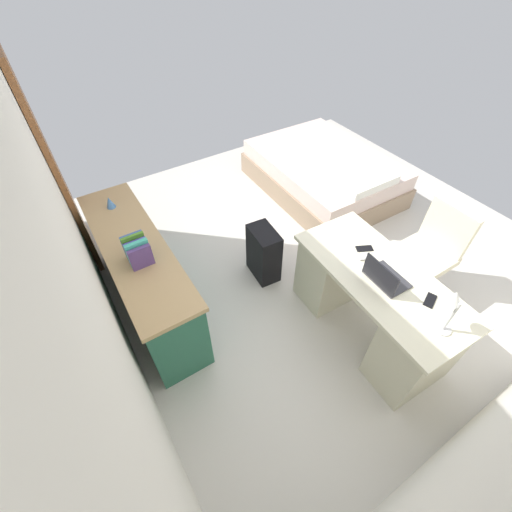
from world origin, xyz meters
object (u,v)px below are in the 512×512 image
office_chair (426,257)px  computer_mouse (363,257)px  suitcase_black (264,254)px  cell_phone_near_laptop (430,300)px  figurine_small (110,202)px  cell_phone_by_mouse (364,249)px  bed (323,173)px  credenza (144,276)px  desk (372,303)px  laptop (384,277)px  desk_lamp (453,302)px

office_chair → computer_mouse: size_ratio=9.40×
suitcase_black → cell_phone_near_laptop: (-1.41, -0.50, 0.45)m
figurine_small → cell_phone_by_mouse: bearing=-134.8°
bed → cell_phone_by_mouse: cell_phone_by_mouse is taller
credenza → office_chair: bearing=-117.7°
credenza → cell_phone_by_mouse: (-1.02, -1.61, 0.34)m
desk → bed: bearing=-30.3°
suitcase_black → cell_phone_by_mouse: bearing=-143.1°
computer_mouse → cell_phone_near_laptop: computer_mouse is taller
cell_phone_near_laptop → cell_phone_by_mouse: 0.64m
credenza → laptop: size_ratio=5.64×
office_chair → cell_phone_by_mouse: (0.19, 0.70, 0.32)m
suitcase_black → office_chair: bearing=-124.2°
cell_phone_near_laptop → figurine_small: 2.77m
computer_mouse → cell_phone_near_laptop: (-0.57, -0.10, -0.01)m
computer_mouse → figurine_small: (1.67, 1.53, 0.10)m
credenza → bed: credenza is taller
desk → laptop: (-0.04, 0.05, 0.40)m
cell_phone_near_laptop → cell_phone_by_mouse: same height
office_chair → cell_phone_by_mouse: office_chair is taller
office_chair → bed: (1.82, -0.32, -0.18)m
desk → figurine_small: size_ratio=13.34×
suitcase_black → desk: bearing=-154.9°
suitcase_black → laptop: 1.25m
laptop → cell_phone_by_mouse: (0.33, -0.14, -0.04)m
cell_phone_near_laptop → suitcase_black: bearing=-2.7°
figurine_small → desk: bearing=-141.2°
desk_lamp → figurine_small: desk_lamp is taller
laptop → desk: bearing=-49.2°
bed → computer_mouse: bearing=146.7°
credenza → suitcase_black: bearing=-102.6°
cell_phone_near_laptop → cell_phone_by_mouse: size_ratio=1.00×
computer_mouse → desk_lamp: size_ratio=0.29×
laptop → desk_lamp: 0.51m
credenza → cell_phone_by_mouse: size_ratio=13.24×
desk → desk_lamp: (-0.51, 0.02, 0.61)m
computer_mouse → laptop: bearing=171.0°
credenza → cell_phone_by_mouse: credenza is taller
laptop → figurine_small: laptop is taller
bed → figurine_small: (-0.02, 2.64, 0.61)m
office_chair → computer_mouse: (0.12, 0.79, 0.33)m
office_chair → credenza: bearing=62.3°
cell_phone_by_mouse → bed: bearing=-5.5°
laptop → cell_phone_near_laptop: bearing=-153.9°
cell_phone_by_mouse → office_chair: bearing=-78.6°
laptop → cell_phone_by_mouse: bearing=-22.6°
desk → desk_lamp: size_ratio=4.25×
computer_mouse → figurine_small: bearing=44.9°
laptop → figurine_small: (1.93, 1.47, 0.06)m
computer_mouse → cell_phone_by_mouse: (0.07, -0.08, -0.01)m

